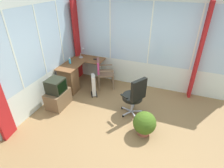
# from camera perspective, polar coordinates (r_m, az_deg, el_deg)

# --- Properties ---
(ground) EXTENTS (5.08, 5.78, 0.06)m
(ground) POSITION_cam_1_polar(r_m,az_deg,el_deg) (4.34, 4.49, -13.97)
(ground) COLOR olive
(north_window_panel) EXTENTS (4.08, 0.07, 2.68)m
(north_window_panel) POSITION_cam_1_polar(r_m,az_deg,el_deg) (4.70, -24.45, 7.00)
(north_window_panel) COLOR silver
(north_window_panel) RESTS_ON ground
(east_window_panel) EXTENTS (0.07, 4.78, 2.68)m
(east_window_panel) POSITION_cam_1_polar(r_m,az_deg,el_deg) (5.39, 11.74, 11.94)
(east_window_panel) COLOR silver
(east_window_panel) RESTS_ON ground
(curtain_corner) EXTENTS (0.35, 0.09, 2.58)m
(curtain_corner) POSITION_cam_1_polar(r_m,az_deg,el_deg) (6.07, -10.89, 13.67)
(curtain_corner) COLOR #B41D1E
(curtain_corner) RESTS_ON ground
(curtain_east_far) EXTENTS (0.35, 0.11, 2.58)m
(curtain_east_far) POSITION_cam_1_polar(r_m,az_deg,el_deg) (5.29, 25.72, 8.63)
(curtain_east_far) COLOR #B41D1E
(curtain_east_far) RESTS_ON ground
(desk) EXTENTS (1.35, 1.04, 0.77)m
(desk) POSITION_cam_1_polar(r_m,az_deg,el_deg) (5.54, -13.07, 2.00)
(desk) COLOR brown
(desk) RESTS_ON ground
(desk_lamp) EXTENTS (0.24, 0.20, 0.33)m
(desk_lamp) POSITION_cam_1_polar(r_m,az_deg,el_deg) (5.94, -9.15, 10.30)
(desk_lamp) COLOR #B2B7BC
(desk_lamp) RESTS_ON desk
(tv_remote) EXTENTS (0.07, 0.15, 0.02)m
(tv_remote) POSITION_cam_1_polar(r_m,az_deg,el_deg) (5.76, -5.19, 7.81)
(tv_remote) COLOR black
(tv_remote) RESTS_ON desk
(spray_bottle) EXTENTS (0.06, 0.06, 0.22)m
(spray_bottle) POSITION_cam_1_polar(r_m,az_deg,el_deg) (5.57, -13.22, 7.33)
(spray_bottle) COLOR #40B8E1
(spray_bottle) RESTS_ON desk
(wooden_armchair) EXTENTS (0.64, 0.64, 0.92)m
(wooden_armchair) POSITION_cam_1_polar(r_m,az_deg,el_deg) (5.49, -3.30, 4.48)
(wooden_armchair) COLOR brown
(wooden_armchair) RESTS_ON ground
(office_chair) EXTENTS (0.62, 0.60, 1.05)m
(office_chair) POSITION_cam_1_polar(r_m,az_deg,el_deg) (4.34, 7.28, -3.38)
(office_chair) COLOR #B7B7BF
(office_chair) RESTS_ON ground
(tv_on_stand) EXTENTS (0.64, 0.45, 0.81)m
(tv_on_stand) POSITION_cam_1_polar(r_m,az_deg,el_deg) (4.96, -16.86, -3.15)
(tv_on_stand) COLOR brown
(tv_on_stand) RESTS_ON ground
(space_heater) EXTENTS (0.36, 0.31, 0.64)m
(space_heater) POSITION_cam_1_polar(r_m,az_deg,el_deg) (5.25, -5.87, -0.26)
(space_heater) COLOR silver
(space_heater) RESTS_ON ground
(potted_plant) EXTENTS (0.51, 0.51, 0.56)m
(potted_plant) POSITION_cam_1_polar(r_m,az_deg,el_deg) (4.05, 10.24, -12.16)
(potted_plant) COLOR #A45241
(potted_plant) RESTS_ON ground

